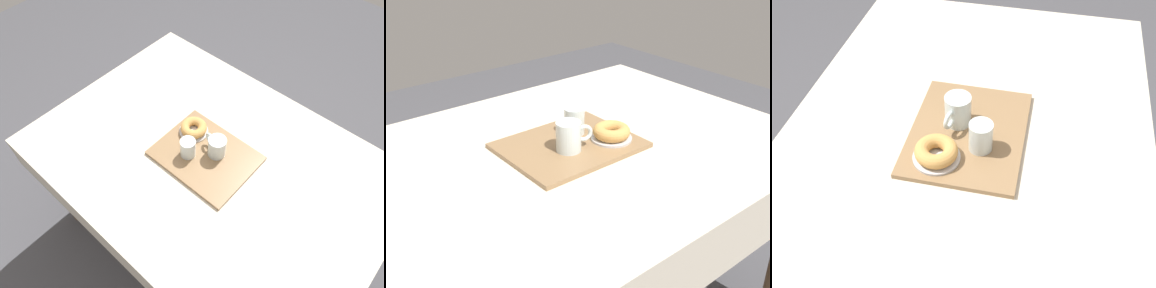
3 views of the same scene
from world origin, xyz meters
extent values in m
plane|color=#47474C|center=(0.00, 0.00, 0.00)|extent=(6.00, 6.00, 0.00)
cube|color=beige|center=(0.00, 0.00, 0.75)|extent=(1.47, 1.05, 0.04)
cube|color=beige|center=(0.00, -0.52, 0.66)|extent=(1.47, 0.01, 0.14)
cube|color=beige|center=(0.00, 0.52, 0.66)|extent=(1.47, 0.01, 0.14)
cube|color=beige|center=(-0.73, 0.00, 0.66)|extent=(0.01, 1.05, 0.14)
cube|color=beige|center=(0.73, 0.00, 0.66)|extent=(0.01, 1.05, 0.14)
cylinder|color=brown|center=(-0.64, -0.43, 0.36)|extent=(0.06, 0.06, 0.73)
cylinder|color=brown|center=(0.64, -0.43, 0.36)|extent=(0.06, 0.06, 0.73)
cylinder|color=brown|center=(0.64, 0.43, 0.36)|extent=(0.06, 0.06, 0.73)
cube|color=olive|center=(0.02, 0.01, 0.78)|extent=(0.40, 0.32, 0.01)
cylinder|color=silver|center=(-0.01, -0.03, 0.83)|extent=(0.08, 0.08, 0.09)
cylinder|color=maroon|center=(-0.01, -0.03, 0.82)|extent=(0.06, 0.06, 0.07)
torus|color=silver|center=(0.04, -0.04, 0.83)|extent=(0.05, 0.03, 0.05)
cylinder|color=silver|center=(0.08, 0.05, 0.83)|extent=(0.07, 0.07, 0.09)
cylinder|color=silver|center=(0.08, 0.05, 0.81)|extent=(0.06, 0.06, 0.05)
cylinder|color=silver|center=(0.14, -0.05, 0.79)|extent=(0.13, 0.13, 0.01)
torus|color=tan|center=(0.14, -0.05, 0.81)|extent=(0.12, 0.12, 0.04)
camera|label=1|loc=(-0.51, 0.68, 1.99)|focal=32.88mm
camera|label=2|loc=(-0.78, -1.01, 1.43)|focal=44.10mm
camera|label=3|loc=(0.89, 0.19, 1.64)|focal=40.87mm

